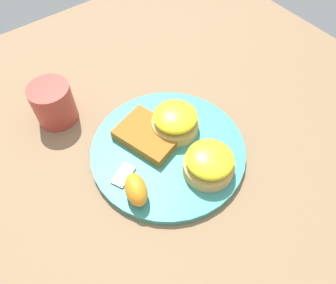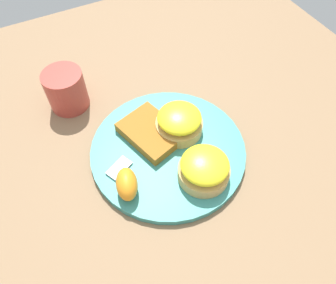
{
  "view_description": "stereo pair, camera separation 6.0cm",
  "coord_description": "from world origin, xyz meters",
  "px_view_note": "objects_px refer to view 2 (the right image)",
  "views": [
    {
      "loc": [
        -0.28,
        0.21,
        0.52
      ],
      "look_at": [
        0.0,
        0.0,
        0.03
      ],
      "focal_mm": 35.0,
      "sensor_mm": 36.0,
      "label": 1
    },
    {
      "loc": [
        -0.31,
        0.16,
        0.52
      ],
      "look_at": [
        0.0,
        0.0,
        0.03
      ],
      "focal_mm": 35.0,
      "sensor_mm": 36.0,
      "label": 2
    }
  ],
  "objects_px": {
    "hashbrown_patty": "(151,132)",
    "fork": "(145,142)",
    "sandwich_benedict_left": "(204,169)",
    "cup": "(66,89)",
    "sandwich_benedict_right": "(179,122)",
    "orange_wedge": "(127,184)"
  },
  "relations": [
    {
      "from": "sandwich_benedict_left",
      "to": "cup",
      "type": "bearing_deg",
      "value": 28.15
    },
    {
      "from": "hashbrown_patty",
      "to": "fork",
      "type": "bearing_deg",
      "value": 122.18
    },
    {
      "from": "cup",
      "to": "orange_wedge",
      "type": "bearing_deg",
      "value": -174.27
    },
    {
      "from": "sandwich_benedict_right",
      "to": "cup",
      "type": "xyz_separation_m",
      "value": [
        0.18,
        0.17,
        0.0
      ]
    },
    {
      "from": "hashbrown_patty",
      "to": "orange_wedge",
      "type": "relative_size",
      "value": 1.91
    },
    {
      "from": "sandwich_benedict_left",
      "to": "sandwich_benedict_right",
      "type": "distance_m",
      "value": 0.11
    },
    {
      "from": "sandwich_benedict_left",
      "to": "sandwich_benedict_right",
      "type": "height_order",
      "value": "same"
    },
    {
      "from": "sandwich_benedict_left",
      "to": "cup",
      "type": "relative_size",
      "value": 0.83
    },
    {
      "from": "sandwich_benedict_left",
      "to": "orange_wedge",
      "type": "height_order",
      "value": "sandwich_benedict_left"
    },
    {
      "from": "orange_wedge",
      "to": "cup",
      "type": "bearing_deg",
      "value": 5.73
    },
    {
      "from": "hashbrown_patty",
      "to": "cup",
      "type": "height_order",
      "value": "cup"
    },
    {
      "from": "sandwich_benedict_right",
      "to": "fork",
      "type": "xyz_separation_m",
      "value": [
        0.0,
        0.07,
        -0.02
      ]
    },
    {
      "from": "hashbrown_patty",
      "to": "orange_wedge",
      "type": "xyz_separation_m",
      "value": [
        -0.09,
        0.09,
        0.01
      ]
    },
    {
      "from": "sandwich_benedict_right",
      "to": "orange_wedge",
      "type": "height_order",
      "value": "sandwich_benedict_right"
    },
    {
      "from": "sandwich_benedict_right",
      "to": "fork",
      "type": "height_order",
      "value": "sandwich_benedict_right"
    },
    {
      "from": "sandwich_benedict_left",
      "to": "fork",
      "type": "relative_size",
      "value": 0.44
    },
    {
      "from": "sandwich_benedict_right",
      "to": "orange_wedge",
      "type": "bearing_deg",
      "value": 118.24
    },
    {
      "from": "sandwich_benedict_left",
      "to": "sandwich_benedict_right",
      "type": "bearing_deg",
      "value": -5.67
    },
    {
      "from": "sandwich_benedict_right",
      "to": "hashbrown_patty",
      "type": "distance_m",
      "value": 0.06
    },
    {
      "from": "hashbrown_patty",
      "to": "fork",
      "type": "height_order",
      "value": "hashbrown_patty"
    },
    {
      "from": "sandwich_benedict_left",
      "to": "hashbrown_patty",
      "type": "xyz_separation_m",
      "value": [
        0.12,
        0.04,
        -0.01
      ]
    },
    {
      "from": "sandwich_benedict_left",
      "to": "hashbrown_patty",
      "type": "distance_m",
      "value": 0.13
    }
  ]
}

